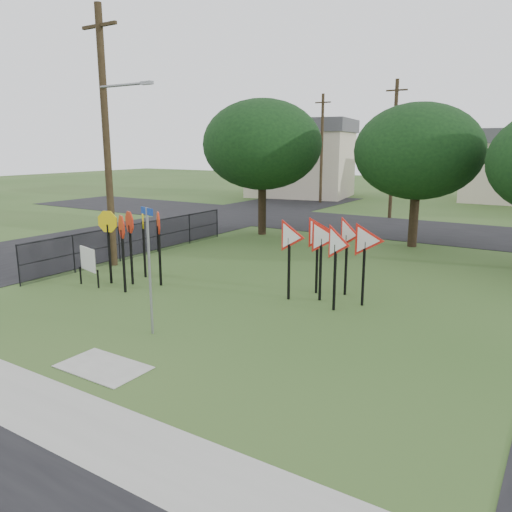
{
  "coord_description": "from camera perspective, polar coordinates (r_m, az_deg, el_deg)",
  "views": [
    {
      "loc": [
        8.39,
        -9.25,
        4.83
      ],
      "look_at": [
        0.6,
        3.0,
        1.6
      ],
      "focal_mm": 35.0,
      "sensor_mm": 36.0,
      "label": 1
    }
  ],
  "objects": [
    {
      "name": "yield_sign_cluster",
      "position": [
        15.66,
        8.34,
        1.72
      ],
      "size": [
        3.37,
        2.19,
        2.63
      ],
      "color": "black",
      "rests_on": "ground"
    },
    {
      "name": "street_far",
      "position": [
        30.81,
        16.27,
        3.03
      ],
      "size": [
        60.0,
        8.0,
        0.02
      ],
      "primitive_type": "cube",
      "color": "black",
      "rests_on": "ground"
    },
    {
      "name": "sidewalk",
      "position": [
        10.91,
        -24.47,
        -14.88
      ],
      "size": [
        30.0,
        1.6,
        0.02
      ],
      "primitive_type": "cube",
      "color": "#9D9C94",
      "rests_on": "ground"
    },
    {
      "name": "tree_near_left",
      "position": [
        27.34,
        0.72,
        12.59
      ],
      "size": [
        6.4,
        6.4,
        7.27
      ],
      "color": "#2E2114",
      "rests_on": "ground"
    },
    {
      "name": "info_board",
      "position": [
        18.29,
        -18.65,
        -0.48
      ],
      "size": [
        1.07,
        0.32,
        1.37
      ],
      "color": "black",
      "rests_on": "ground"
    },
    {
      "name": "tree_far_left",
      "position": [
        46.21,
        0.61,
        12.96
      ],
      "size": [
        6.8,
        6.8,
        7.73
      ],
      "color": "#2E2114",
      "rests_on": "ground"
    },
    {
      "name": "street_name_sign",
      "position": [
        12.97,
        -12.09,
        -0.87
      ],
      "size": [
        0.64,
        0.27,
        3.32
      ],
      "color": "gray",
      "rests_on": "ground"
    },
    {
      "name": "tree_near_mid",
      "position": [
        25.08,
        18.05,
        11.28
      ],
      "size": [
        6.0,
        6.0,
        6.8
      ],
      "color": "#2E2114",
      "rests_on": "ground"
    },
    {
      "name": "street_left",
      "position": [
        28.45,
        -14.0,
        2.41
      ],
      "size": [
        8.0,
        50.0,
        0.02
      ],
      "primitive_type": "cube",
      "color": "black",
      "rests_on": "ground"
    },
    {
      "name": "fence_run",
      "position": [
        22.63,
        -13.22,
        1.91
      ],
      "size": [
        0.05,
        11.55,
        1.5
      ],
      "color": "black",
      "rests_on": "ground"
    },
    {
      "name": "curb_pad",
      "position": [
        11.85,
        -17.06,
        -12.04
      ],
      "size": [
        2.0,
        1.2,
        0.02
      ],
      "primitive_type": "cube",
      "color": "#9D9C94",
      "rests_on": "ground"
    },
    {
      "name": "far_pole_a",
      "position": [
        34.84,
        15.43,
        11.72
      ],
      "size": [
        1.4,
        0.24,
        9.0
      ],
      "color": "#392C1A",
      "rests_on": "ground"
    },
    {
      "name": "far_pole_c",
      "position": [
        43.34,
        7.52,
        12.13
      ],
      "size": [
        1.4,
        0.24,
        9.0
      ],
      "color": "#392C1A",
      "rests_on": "ground"
    },
    {
      "name": "utility_pole_main",
      "position": [
        20.81,
        -16.65,
        13.08
      ],
      "size": [
        3.55,
        0.33,
        10.0
      ],
      "color": "#392C1A",
      "rests_on": "ground"
    },
    {
      "name": "stop_sign_cluster",
      "position": [
        17.86,
        -13.93,
        2.85
      ],
      "size": [
        2.41,
        2.32,
        2.63
      ],
      "color": "black",
      "rests_on": "ground"
    },
    {
      "name": "house_left",
      "position": [
        48.71,
        5.18,
        11.1
      ],
      "size": [
        10.58,
        8.88,
        7.2
      ],
      "color": "beige",
      "rests_on": "ground"
    },
    {
      "name": "ground",
      "position": [
        13.39,
        -9.19,
        -8.77
      ],
      "size": [
        140.0,
        140.0,
        0.0
      ],
      "primitive_type": "plane",
      "color": "#2F501E"
    }
  ]
}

